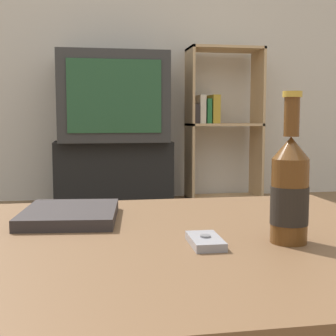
% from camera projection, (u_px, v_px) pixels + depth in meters
% --- Properties ---
extents(back_wall, '(8.00, 0.05, 2.60)m').
position_uv_depth(back_wall, '(98.00, 36.00, 3.71)').
color(back_wall, beige).
rests_on(back_wall, ground_plane).
extents(coffee_table, '(1.03, 0.77, 0.44)m').
position_uv_depth(coffee_table, '(145.00, 272.00, 0.85)').
color(coffee_table, brown).
rests_on(coffee_table, ground_plane).
extents(tv_stand, '(0.88, 0.39, 0.48)m').
position_uv_depth(tv_stand, '(113.00, 172.00, 3.58)').
color(tv_stand, black).
rests_on(tv_stand, ground_plane).
extents(television, '(0.80, 0.58, 0.65)m').
position_uv_depth(television, '(112.00, 98.00, 3.51)').
color(television, '#2D2D2D').
rests_on(television, tv_stand).
extents(bookshelf, '(0.58, 0.30, 1.20)m').
position_uv_depth(bookshelf, '(220.00, 121.00, 3.73)').
color(bookshelf, tan).
rests_on(bookshelf, ground_plane).
extents(beer_bottle, '(0.06, 0.06, 0.26)m').
position_uv_depth(beer_bottle, '(290.00, 190.00, 0.79)').
color(beer_bottle, '#563314').
rests_on(beer_bottle, coffee_table).
extents(cell_phone, '(0.05, 0.10, 0.02)m').
position_uv_depth(cell_phone, '(205.00, 241.00, 0.79)').
color(cell_phone, gray).
rests_on(cell_phone, coffee_table).
extents(table_book, '(0.21, 0.25, 0.02)m').
position_uv_depth(table_book, '(70.00, 214.00, 0.98)').
color(table_book, '#2D2828').
rests_on(table_book, coffee_table).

